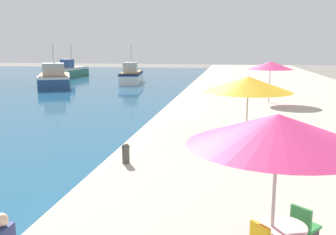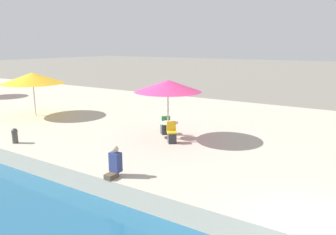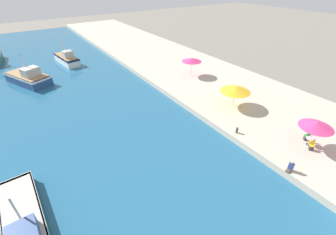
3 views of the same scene
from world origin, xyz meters
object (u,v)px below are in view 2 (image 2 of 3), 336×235
at_px(cafe_umbrella_pink, 168,86).
at_px(mooring_bollard, 15,135).
at_px(cafe_chair_left, 165,127).
at_px(cafe_table, 169,127).
at_px(cafe_umbrella_white, 33,78).
at_px(person_at_quay, 115,163).
at_px(cafe_chair_right, 172,135).

distance_m(cafe_umbrella_pink, mooring_bollard, 6.91).
distance_m(cafe_chair_left, mooring_bollard, 6.59).
relative_size(cafe_umbrella_pink, mooring_bollard, 4.49).
bearing_deg(cafe_table, cafe_umbrella_white, 91.61).
distance_m(cafe_umbrella_pink, cafe_chair_left, 2.26).
bearing_deg(mooring_bollard, person_at_quay, -93.96).
bearing_deg(cafe_chair_left, cafe_table, -90.00).
distance_m(cafe_umbrella_pink, cafe_table, 1.88).
xyz_separation_m(cafe_umbrella_white, person_at_quay, (-4.39, -10.22, -1.78)).
xyz_separation_m(cafe_chair_left, cafe_chair_right, (-1.01, -1.03, 0.00)).
relative_size(cafe_table, cafe_chair_right, 0.88).
bearing_deg(cafe_chair_right, cafe_umbrella_pink, -81.60).
height_order(cafe_chair_left, mooring_bollard, cafe_chair_left).
bearing_deg(mooring_bollard, cafe_chair_right, -56.78).
bearing_deg(person_at_quay, cafe_umbrella_white, 66.75).
bearing_deg(cafe_chair_right, person_at_quay, 54.08).
distance_m(person_at_quay, mooring_bollard, 6.09).
relative_size(cafe_chair_right, mooring_bollard, 1.39).
distance_m(cafe_umbrella_pink, cafe_umbrella_white, 9.36).
distance_m(cafe_umbrella_white, cafe_table, 9.46).
relative_size(person_at_quay, mooring_bollard, 1.56).
bearing_deg(cafe_umbrella_white, cafe_table, -88.39).
bearing_deg(cafe_chair_left, cafe_umbrella_pink, -96.56).
height_order(person_at_quay, mooring_bollard, person_at_quay).
xyz_separation_m(cafe_table, cafe_chair_left, (0.47, 0.55, -0.21)).
relative_size(cafe_umbrella_white, cafe_table, 4.47).
xyz_separation_m(cafe_umbrella_pink, cafe_umbrella_white, (-0.08, 9.36, -0.17)).
distance_m(cafe_table, person_at_quay, 4.74).
height_order(cafe_umbrella_white, cafe_chair_left, cafe_umbrella_white).
bearing_deg(cafe_chair_right, cafe_table, -90.00).
relative_size(cafe_umbrella_pink, cafe_umbrella_white, 0.82).
distance_m(cafe_table, cafe_chair_left, 0.75).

